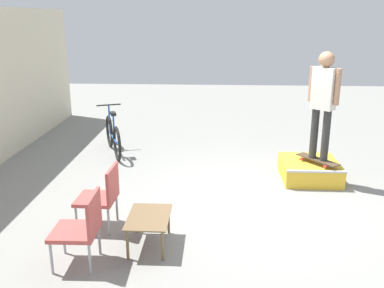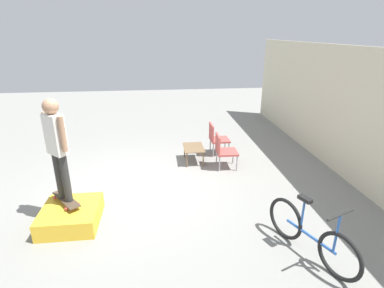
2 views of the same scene
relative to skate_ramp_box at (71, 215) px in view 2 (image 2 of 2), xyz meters
name	(u,v)px [view 2 (image 2 of 2)]	position (x,y,z in m)	size (l,w,h in m)	color
ground_plane	(137,188)	(-1.18, 1.09, -0.17)	(24.00, 24.00, 0.00)	gray
house_wall_back	(354,117)	(-1.18, 5.99, 1.33)	(12.00, 0.06, 3.00)	beige
skate_ramp_box	(71,215)	(0.00, 0.00, 0.00)	(1.08, 0.99, 0.35)	gold
skateboard_on_ramp	(66,199)	(-0.15, -0.09, 0.25)	(0.78, 0.66, 0.07)	#473828
person_skater	(56,142)	(-0.15, -0.09, 1.36)	(0.42, 0.44, 1.85)	#2D2D2D
coffee_table	(194,149)	(-2.50, 2.53, 0.19)	(0.77, 0.52, 0.41)	brown
patio_chair_left	(217,137)	(-2.96, 3.24, 0.33)	(0.53, 0.53, 0.89)	#99999E
patio_chair_right	(223,149)	(-2.04, 3.24, 0.33)	(0.53, 0.53, 0.89)	#99999E
bicycle	(310,235)	(1.28, 3.88, 0.21)	(1.63, 0.76, 0.99)	black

